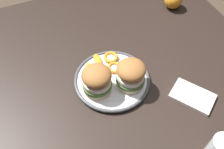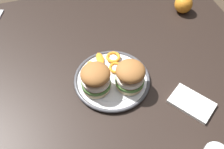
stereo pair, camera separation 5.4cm
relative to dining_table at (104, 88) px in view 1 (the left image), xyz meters
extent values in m
cube|color=black|center=(0.00, 0.00, 0.08)|extent=(1.24, 1.09, 0.03)
cube|color=black|center=(-0.56, -0.48, -0.31)|extent=(0.06, 0.06, 0.74)
cylinder|color=white|center=(-0.02, 0.04, 0.10)|extent=(0.25, 0.25, 0.01)
torus|color=#4C4C51|center=(-0.02, 0.04, 0.11)|extent=(0.27, 0.27, 0.01)
cylinder|color=white|center=(-0.02, 0.04, 0.11)|extent=(0.19, 0.19, 0.00)
cylinder|color=beige|center=(-0.07, 0.09, 0.12)|extent=(0.10, 0.10, 0.02)
cylinder|color=#477033|center=(-0.07, 0.09, 0.14)|extent=(0.10, 0.10, 0.01)
cylinder|color=#BC3828|center=(-0.07, 0.09, 0.14)|extent=(0.09, 0.09, 0.01)
cylinder|color=silver|center=(-0.07, 0.09, 0.15)|extent=(0.10, 0.10, 0.01)
ellipsoid|color=#A36633|center=(-0.07, 0.09, 0.19)|extent=(0.12, 0.12, 0.05)
cylinder|color=beige|center=(0.05, 0.06, 0.12)|extent=(0.10, 0.10, 0.02)
cylinder|color=#477033|center=(0.05, 0.06, 0.14)|extent=(0.10, 0.10, 0.01)
cylinder|color=#BC3828|center=(0.05, 0.06, 0.14)|extent=(0.09, 0.09, 0.01)
cylinder|color=silver|center=(0.05, 0.06, 0.15)|extent=(0.10, 0.10, 0.01)
ellipsoid|color=#A36633|center=(0.05, 0.06, 0.19)|extent=(0.11, 0.11, 0.05)
torus|color=orange|center=(-0.05, -0.04, 0.12)|extent=(0.07, 0.07, 0.01)
cylinder|color=#F4E5C6|center=(-0.05, -0.04, 0.12)|extent=(0.03, 0.03, 0.00)
ellipsoid|color=orange|center=(0.04, -0.02, 0.12)|extent=(0.04, 0.07, 0.01)
ellipsoid|color=orange|center=(0.00, -0.05, 0.12)|extent=(0.03, 0.06, 0.01)
torus|color=orange|center=(-0.04, 0.01, 0.12)|extent=(0.06, 0.06, 0.01)
cylinder|color=#F4E5C6|center=(-0.04, 0.01, 0.12)|extent=(0.03, 0.03, 0.00)
sphere|color=orange|center=(-0.44, -0.24, 0.14)|extent=(0.08, 0.08, 0.08)
cube|color=white|center=(-0.25, 0.22, 0.10)|extent=(0.16, 0.17, 0.01)
camera|label=1|loc=(0.19, 0.54, 0.84)|focal=40.50mm
camera|label=2|loc=(0.14, 0.56, 0.84)|focal=40.50mm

